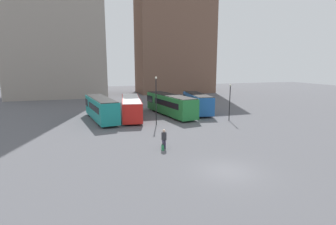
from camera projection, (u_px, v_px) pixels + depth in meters
ground_plane at (228, 171)px, 18.99m from camera, size 160.00×160.00×0.00m
building_block_left at (54, 3)px, 61.22m from camera, size 21.68×15.92×43.53m
building_block_right at (174, 29)px, 70.97m from camera, size 20.18×11.38×34.19m
bus_0 at (101, 108)px, 36.20m from camera, size 4.02×11.05×3.15m
bus_1 at (131, 107)px, 38.46m from camera, size 4.26×12.30×2.85m
bus_2 at (170, 104)px, 40.11m from camera, size 4.43×12.53×3.13m
bus_3 at (197, 102)px, 42.03m from camera, size 3.80×9.97×3.05m
traveler at (164, 137)px, 24.01m from camera, size 0.48×0.48×1.82m
suitcase at (163, 147)px, 23.66m from camera, size 0.19×0.32×0.72m
lamp_post_0 at (230, 99)px, 35.69m from camera, size 0.28×0.28×5.03m
lamp_post_1 at (156, 97)px, 33.12m from camera, size 0.28×0.28×6.15m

